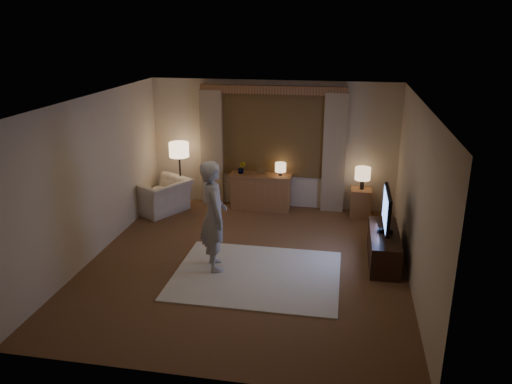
% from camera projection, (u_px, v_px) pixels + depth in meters
% --- Properties ---
extents(room, '(5.04, 5.54, 2.64)m').
position_uv_depth(room, '(252.00, 175.00, 8.03)').
color(room, brown).
rests_on(room, ground).
extents(rug, '(2.50, 2.00, 0.02)m').
position_uv_depth(rug, '(257.00, 275.00, 7.61)').
color(rug, beige).
rests_on(rug, floor).
extents(sideboard, '(1.20, 0.40, 0.70)m').
position_uv_depth(sideboard, '(261.00, 193.00, 10.24)').
color(sideboard, brown).
rests_on(sideboard, floor).
extents(picture_frame, '(0.16, 0.02, 0.20)m').
position_uv_depth(picture_frame, '(261.00, 172.00, 10.09)').
color(picture_frame, brown).
rests_on(picture_frame, sideboard).
extents(plant, '(0.17, 0.13, 0.30)m').
position_uv_depth(plant, '(242.00, 168.00, 10.14)').
color(plant, '#999999').
rests_on(plant, sideboard).
extents(table_lamp_sideboard, '(0.22, 0.22, 0.30)m').
position_uv_depth(table_lamp_sideboard, '(281.00, 168.00, 9.99)').
color(table_lamp_sideboard, black).
rests_on(table_lamp_sideboard, sideboard).
extents(floor_lamp, '(0.40, 0.40, 1.37)m').
position_uv_depth(floor_lamp, '(179.00, 153.00, 10.10)').
color(floor_lamp, black).
rests_on(floor_lamp, floor).
extents(armchair, '(1.29, 1.34, 0.67)m').
position_uv_depth(armchair, '(161.00, 196.00, 10.07)').
color(armchair, beige).
rests_on(armchair, floor).
extents(side_table, '(0.40, 0.40, 0.56)m').
position_uv_depth(side_table, '(361.00, 203.00, 9.87)').
color(side_table, brown).
rests_on(side_table, floor).
extents(table_lamp_side, '(0.30, 0.30, 0.44)m').
position_uv_depth(table_lamp_side, '(363.00, 174.00, 9.68)').
color(table_lamp_side, black).
rests_on(table_lamp_side, side_table).
extents(tv_stand, '(0.45, 1.40, 0.50)m').
position_uv_depth(tv_stand, '(383.00, 247.00, 7.99)').
color(tv_stand, black).
rests_on(tv_stand, floor).
extents(tv, '(0.23, 0.96, 0.69)m').
position_uv_depth(tv, '(387.00, 210.00, 7.79)').
color(tv, black).
rests_on(tv, tv_stand).
extents(person, '(0.64, 0.74, 1.72)m').
position_uv_depth(person, '(214.00, 216.00, 7.56)').
color(person, '#AFABA2').
rests_on(person, rug).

